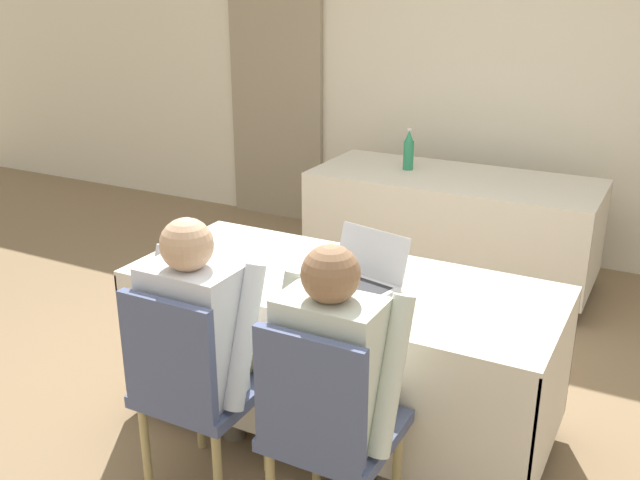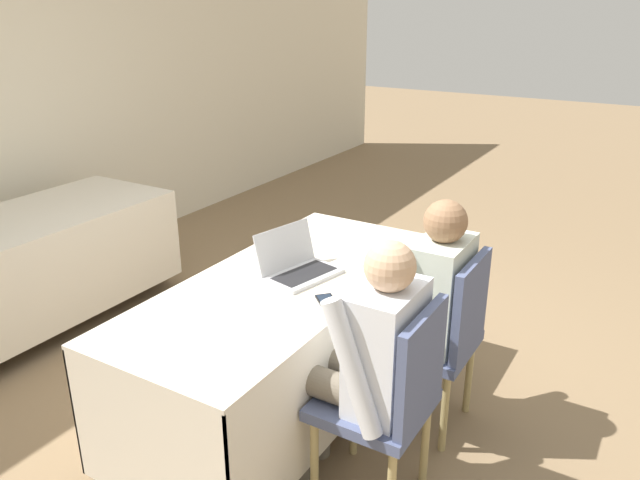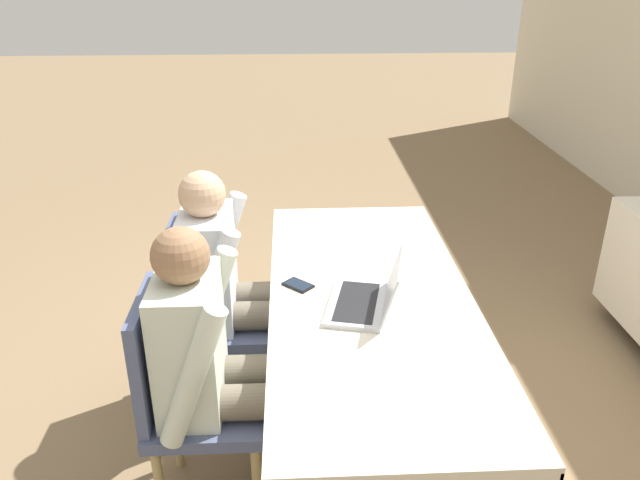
# 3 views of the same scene
# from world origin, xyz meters

# --- Properties ---
(ground_plane) EXTENTS (24.00, 24.00, 0.00)m
(ground_plane) POSITION_xyz_m (0.00, 0.00, 0.00)
(ground_plane) COLOR #846B4C
(wall_back) EXTENTS (12.00, 0.06, 2.70)m
(wall_back) POSITION_xyz_m (0.00, 2.66, 1.35)
(wall_back) COLOR beige
(wall_back) RESTS_ON ground_plane
(curtain_panel) EXTENTS (0.87, 0.04, 2.65)m
(curtain_panel) POSITION_xyz_m (-1.91, 2.60, 1.33)
(curtain_panel) COLOR gray
(curtain_panel) RESTS_ON ground_plane
(conference_table_near) EXTENTS (1.91, 0.81, 0.74)m
(conference_table_near) POSITION_xyz_m (0.00, 0.00, 0.57)
(conference_table_near) COLOR beige
(conference_table_near) RESTS_ON ground_plane
(conference_table_far) EXTENTS (1.91, 0.81, 0.74)m
(conference_table_far) POSITION_xyz_m (-0.10, 1.92, 0.57)
(conference_table_far) COLOR beige
(conference_table_far) RESTS_ON ground_plane
(laptop) EXTENTS (0.41, 0.35, 0.22)m
(laptop) POSITION_xyz_m (0.09, -0.03, 0.79)
(laptop) COLOR #B7B7BC
(laptop) RESTS_ON conference_table_near
(cell_phone) EXTENTS (0.14, 0.14, 0.01)m
(cell_phone) POSITION_xyz_m (-0.09, -0.29, 0.75)
(cell_phone) COLOR black
(cell_phone) RESTS_ON conference_table_near
(paper_beside_laptop) EXTENTS (0.29, 0.35, 0.00)m
(paper_beside_laptop) POSITION_xyz_m (-0.75, 0.14, 0.74)
(paper_beside_laptop) COLOR white
(paper_beside_laptop) RESTS_ON conference_table_near
(paper_centre_table) EXTENTS (0.27, 0.33, 0.00)m
(paper_centre_table) POSITION_xyz_m (-0.34, -0.04, 0.74)
(paper_centre_table) COLOR white
(paper_centre_table) RESTS_ON conference_table_near
(paper_left_edge) EXTENTS (0.21, 0.30, 0.00)m
(paper_left_edge) POSITION_xyz_m (0.05, 0.12, 0.74)
(paper_left_edge) COLOR white
(paper_left_edge) RESTS_ON conference_table_near
(water_bottle) EXTENTS (0.07, 0.07, 0.29)m
(water_bottle) POSITION_xyz_m (-0.45, 1.94, 0.87)
(water_bottle) COLOR #288456
(water_bottle) RESTS_ON conference_table_far
(chair_near_left) EXTENTS (0.44, 0.44, 0.92)m
(chair_near_left) POSITION_xyz_m (-0.29, -0.71, 0.51)
(chair_near_left) COLOR tan
(chair_near_left) RESTS_ON ground_plane
(chair_near_right) EXTENTS (0.44, 0.44, 0.92)m
(chair_near_right) POSITION_xyz_m (0.29, -0.71, 0.51)
(chair_near_right) COLOR tan
(chair_near_right) RESTS_ON ground_plane
(person_checkered_shirt) EXTENTS (0.50, 0.52, 1.18)m
(person_checkered_shirt) POSITION_xyz_m (-0.29, -0.61, 0.67)
(person_checkered_shirt) COLOR #665B4C
(person_checkered_shirt) RESTS_ON ground_plane
(person_white_shirt) EXTENTS (0.50, 0.52, 1.18)m
(person_white_shirt) POSITION_xyz_m (0.29, -0.61, 0.67)
(person_white_shirt) COLOR #665B4C
(person_white_shirt) RESTS_ON ground_plane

